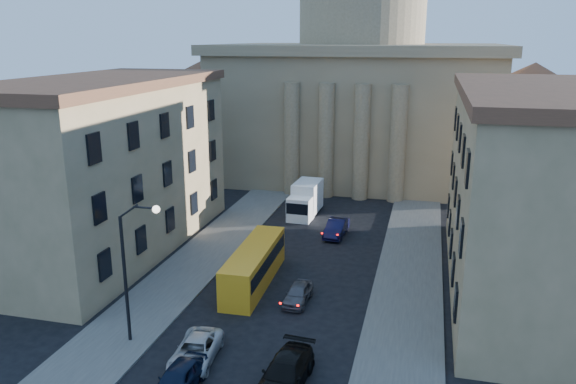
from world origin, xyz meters
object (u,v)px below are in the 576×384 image
street_lamp (132,262)px  box_truck (305,200)px  car_left_near (179,378)px  city_bus (254,264)px

street_lamp → box_truck: size_ratio=1.43×
car_left_near → box_truck: 31.13m
car_left_near → city_bus: 13.71m
street_lamp → city_bus: bearing=66.7°
car_left_near → box_truck: size_ratio=0.71×
car_left_near → city_bus: size_ratio=0.43×
city_bus → box_truck: box_truck is taller
car_left_near → box_truck: (-0.19, 31.12, 0.84)m
box_truck → car_left_near: bearing=-87.0°
street_lamp → box_truck: (4.27, 27.31, -3.70)m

